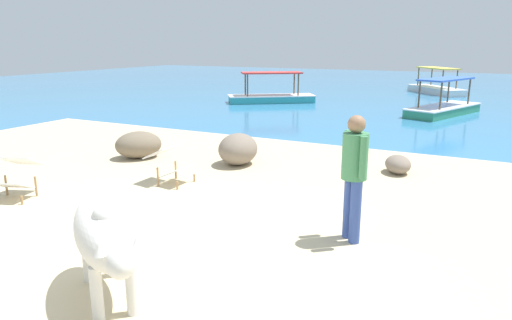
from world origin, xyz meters
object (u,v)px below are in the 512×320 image
object	(u,v)px
deck_chair_near	(18,174)
deck_chair_far	(169,162)
cow	(105,233)
boat_teal	(271,96)
boat_green	(443,107)
boat_white	(436,88)
person_standing	(354,169)

from	to	relation	value
deck_chair_near	deck_chair_far	bearing A→B (deg)	114.23
cow	boat_teal	distance (m)	15.88
boat_green	boat_white	xyz separation A→B (m)	(-1.05, 7.55, 0.00)
deck_chair_near	boat_teal	size ratio (longest dim) A/B	0.25
boat_teal	boat_green	world-z (taller)	same
deck_chair_near	boat_green	xyz separation A→B (m)	(5.33, 12.91, -0.13)
person_standing	deck_chair_near	bearing A→B (deg)	-34.10
boat_green	person_standing	bearing A→B (deg)	-159.20
boat_white	deck_chair_near	bearing A→B (deg)	-50.44
boat_teal	boat_green	xyz separation A→B (m)	(6.94, -0.40, 0.00)
cow	person_standing	bearing A→B (deg)	93.05
deck_chair_far	person_standing	size ratio (longest dim) A/B	0.48
deck_chair_near	boat_teal	distance (m)	13.40
boat_green	boat_white	size ratio (longest dim) A/B	1.07
person_standing	boat_teal	size ratio (longest dim) A/B	0.44
deck_chair_near	person_standing	size ratio (longest dim) A/B	0.56
deck_chair_far	person_standing	bearing A→B (deg)	-14.85
cow	deck_chair_far	size ratio (longest dim) A/B	2.23
cow	deck_chair_far	distance (m)	3.93
boat_teal	boat_green	size ratio (longest dim) A/B	0.95
deck_chair_near	boat_teal	xyz separation A→B (m)	(-1.61, 13.30, -0.13)
boat_teal	boat_white	bearing A→B (deg)	-164.61
boat_teal	deck_chair_far	bearing A→B (deg)	70.95
deck_chair_far	boat_teal	distance (m)	12.03
boat_teal	boat_white	distance (m)	9.26
deck_chair_far	boat_green	world-z (taller)	boat_green
deck_chair_near	boat_green	world-z (taller)	boat_green
deck_chair_near	boat_white	xyz separation A→B (m)	(4.28, 20.46, -0.13)
boat_white	boat_green	bearing A→B (deg)	-30.69
cow	boat_green	world-z (taller)	boat_green
deck_chair_far	cow	bearing A→B (deg)	-61.16
boat_white	person_standing	bearing A→B (deg)	-35.53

